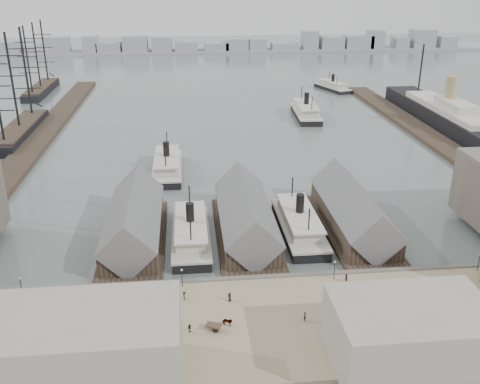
{
  "coord_description": "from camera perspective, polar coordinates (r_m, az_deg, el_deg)",
  "views": [
    {
      "loc": [
        -12.87,
        -96.29,
        58.46
      ],
      "look_at": [
        0.0,
        30.0,
        6.0
      ],
      "focal_mm": 40.0,
      "sensor_mm": 36.0,
      "label": 1
    }
  ],
  "objects": [
    {
      "name": "pedestrian_2",
      "position": [
        101.36,
        -5.95,
        -10.95
      ],
      "size": [
        0.69,
        1.15,
        1.73
      ],
      "primitive_type": "imported",
      "rotation": [
        0.0,
        0.0,
        1.61
      ],
      "color": "black",
      "rests_on": "quay"
    },
    {
      "name": "lamp_post_near_e",
      "position": [
        107.88,
        10.06,
        -7.81
      ],
      "size": [
        0.44,
        0.44,
        3.92
      ],
      "color": "black",
      "rests_on": "quay"
    },
    {
      "name": "ocean_steamer",
      "position": [
        233.39,
        21.26,
        7.54
      ],
      "size": [
        13.98,
        102.14,
        20.43
      ],
      "color": "black",
      "rests_on": "ground"
    },
    {
      "name": "west_wharf",
      "position": [
        211.88,
        -20.75,
        5.19
      ],
      "size": [
        10.0,
        220.0,
        1.6
      ],
      "primitive_type": "cube",
      "color": "#2D231C",
      "rests_on": "ground"
    },
    {
      "name": "ferry_docked_east",
      "position": [
        129.28,
        6.32,
        -3.35
      ],
      "size": [
        8.94,
        29.79,
        10.64
      ],
      "color": "black",
      "rests_on": "ground"
    },
    {
      "name": "ferry_docked_west",
      "position": [
        124.93,
        -5.27,
        -4.3
      ],
      "size": [
        8.71,
        29.03,
        10.37
      ],
      "color": "black",
      "rests_on": "ground"
    },
    {
      "name": "ferry_shed_east",
      "position": [
        131.2,
        11.97,
        -2.29
      ],
      "size": [
        14.0,
        42.0,
        12.6
      ],
      "color": "#2D231C",
      "rests_on": "ground"
    },
    {
      "name": "ferry_open_mid",
      "position": [
        235.08,
        7.05,
        8.55
      ],
      "size": [
        11.2,
        32.11,
        11.3
      ],
      "rotation": [
        0.0,
        0.0,
        -0.05
      ],
      "color": "black",
      "rests_on": "ground"
    },
    {
      "name": "quay",
      "position": [
        96.37,
        3.11,
        -14.19
      ],
      "size": [
        180.0,
        30.0,
        2.0
      ],
      "primitive_type": "cube",
      "color": "gray",
      "rests_on": "ground"
    },
    {
      "name": "far_shore",
      "position": [
        434.0,
        -4.51,
        15.17
      ],
      "size": [
        500.0,
        40.0,
        15.72
      ],
      "color": "gray",
      "rests_on": "ground"
    },
    {
      "name": "horse_cart_left",
      "position": [
        100.81,
        -23.9,
        -13.3
      ],
      "size": [
        4.61,
        3.43,
        1.44
      ],
      "rotation": [
        0.0,
        0.0,
        1.05
      ],
      "color": "black",
      "rests_on": "quay"
    },
    {
      "name": "lamp_post_far_e",
      "position": [
        119.2,
        24.18,
        -6.51
      ],
      "size": [
        0.44,
        0.44,
        3.92
      ],
      "color": "black",
      "rests_on": "quay"
    },
    {
      "name": "sailing_ship_far",
      "position": [
        299.83,
        -20.46,
        10.32
      ],
      "size": [
        8.6,
        47.75,
        35.34
      ],
      "color": "black",
      "rests_on": "ground"
    },
    {
      "name": "street_bldg_west",
      "position": [
        83.5,
        -17.06,
        -15.9
      ],
      "size": [
        30.0,
        16.0,
        12.0
      ],
      "primitive_type": "cube",
      "color": "gray",
      "rests_on": "quay"
    },
    {
      "name": "pedestrian_10",
      "position": [
        101.05,
        -20.62,
        -12.55
      ],
      "size": [
        0.48,
        1.07,
        1.8
      ],
      "primitive_type": "imported",
      "rotation": [
        0.0,
        0.0,
        4.68
      ],
      "color": "black",
      "rests_on": "quay"
    },
    {
      "name": "horse_cart_right",
      "position": [
        99.66,
        15.54,
        -12.42
      ],
      "size": [
        4.61,
        1.65,
        1.66
      ],
      "rotation": [
        0.0,
        0.0,
        1.56
      ],
      "color": "black",
      "rests_on": "quay"
    },
    {
      "name": "ground",
      "position": [
        113.38,
        1.56,
        -8.6
      ],
      "size": [
        900.0,
        900.0,
        0.0
      ],
      "primitive_type": "plane",
      "color": "#505C5A",
      "rests_on": "ground"
    },
    {
      "name": "ferry_open_far",
      "position": [
        293.4,
        9.84,
        11.06
      ],
      "size": [
        15.36,
        26.14,
        8.95
      ],
      "rotation": [
        0.0,
        0.0,
        0.34
      ],
      "color": "black",
      "rests_on": "ground"
    },
    {
      "name": "seawall",
      "position": [
        108.38,
        1.91,
        -9.48
      ],
      "size": [
        180.0,
        1.2,
        2.3
      ],
      "primitive_type": "cube",
      "color": "#59544C",
      "rests_on": "ground"
    },
    {
      "name": "street_bldg_center",
      "position": [
        88.66,
        17.74,
        -14.27
      ],
      "size": [
        24.0,
        16.0,
        10.0
      ],
      "primitive_type": "cube",
      "color": "gray",
      "rests_on": "quay"
    },
    {
      "name": "pedestrian_5",
      "position": [
        96.13,
        6.94,
        -13.04
      ],
      "size": [
        0.53,
        0.7,
        1.83
      ],
      "primitive_type": "imported",
      "rotation": [
        0.0,
        0.0,
        1.64
      ],
      "color": "black",
      "rests_on": "quay"
    },
    {
      "name": "lamp_post_near_w",
      "position": [
        104.24,
        -6.22,
        -8.73
      ],
      "size": [
        0.44,
        0.44,
        3.92
      ],
      "color": "black",
      "rests_on": "quay"
    },
    {
      "name": "east_wharf",
      "position": [
        215.14,
        19.51,
        5.61
      ],
      "size": [
        10.0,
        180.0,
        1.6
      ],
      "primitive_type": "cube",
      "color": "#2D231C",
      "rests_on": "ground"
    },
    {
      "name": "ferry_shed_center",
      "position": [
        125.97,
        0.61,
        -2.84
      ],
      "size": [
        14.0,
        42.0,
        12.6
      ],
      "color": "#2D231C",
      "rests_on": "ground"
    },
    {
      "name": "pedestrian_0",
      "position": [
        109.27,
        -23.53,
        -10.25
      ],
      "size": [
        0.67,
        0.54,
        1.67
      ],
      "primitive_type": "imported",
      "rotation": [
        0.0,
        0.0,
        0.16
      ],
      "color": "black",
      "rests_on": "quay"
    },
    {
      "name": "sailing_ship_mid",
      "position": [
        221.99,
        -22.43,
        6.22
      ],
      "size": [
        9.39,
        54.27,
        38.61
      ],
      "color": "black",
      "rests_on": "ground"
    },
    {
      "name": "pedestrian_4",
      "position": [
        100.5,
        -1.11,
        -11.13
      ],
      "size": [
        0.92,
        1.02,
        1.76
      ],
      "primitive_type": "imported",
      "rotation": [
        0.0,
        0.0,
        5.25
      ],
      "color": "black",
      "rests_on": "quay"
    },
    {
      "name": "ferry_shed_west",
      "position": [
        126.0,
        -11.25,
        -3.3
      ],
      "size": [
        14.0,
        42.0,
        12.6
      ],
      "color": "#2D231C",
      "rests_on": "ground"
    },
    {
      "name": "lamp_post_far_w",
      "position": [
        109.05,
        -22.38,
        -8.96
      ],
      "size": [
        0.44,
        0.44,
        3.92
      ],
      "color": "black",
      "rests_on": "quay"
    },
    {
      "name": "pedestrian_1",
      "position": [
        96.97,
        -22.92,
        -14.58
      ],
      "size": [
        1.04,
        1.1,
        1.79
      ],
      "primitive_type": "imported",
      "rotation": [
        0.0,
        0.0,
        4.15
      ],
      "color": "black",
      "rests_on": "quay"
    },
    {
      "name": "pedestrian_3",
      "position": [
        93.38,
        -5.4,
        -14.24
      ],
      "size": [
        0.97,
        0.95,
        1.63
      ],
      "primitive_type": "imported",
      "rotation": [
        0.0,
        0.0,
        0.76
      ],
      "color": "black",
      "rests_on": "quay"
    },
    {
      "name": "ferry_open_near",
      "position": [
        168.69,
        -7.78,
        2.86
      ],
      "size": [
        9.0,
        29.79,
        10.63
      ],
      "rotation": [
        0.0,
        0.0,
        0.0
      ],
      "color": "black",
      "rests_on": "ground"
    },
    {
      "name": "pedestrian_6",
      "position": [
        107.89,
        11.22,
        -9.02
      ],
      "size": [
        1.07,
        0.95,
        1.83
      ],
      "primitive_type": "imported",
      "rotation": [
        0.0,
        0.0,
        3.48
      ],
      "color": "black",
      "rests_on": "quay"
    },
    {
      "name": "pedestrian_7",
      "position": [
        98.13,
        20.37,
        -13.73
      ],
      "size": [
        1.13,
        0.78,
        1.6
      ],
      "primitive_type": "imported",
      "rotation": [
        0.0,
        0.0,
        0.2
      ],
      "color": "black",
      "rests_on": "quay"
    },
    {
      "name": "horse_cart_center",
      "position": [
        94.04,
        -1.82,
        -13.84
      ],
      "size": [
        4.94,
        2.92,
        1.6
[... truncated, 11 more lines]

